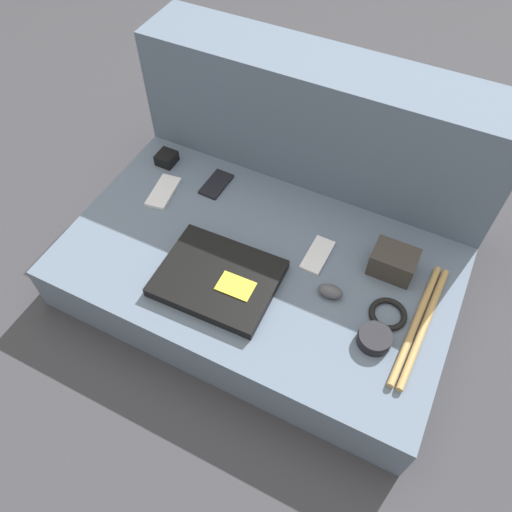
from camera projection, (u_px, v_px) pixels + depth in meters
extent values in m
plane|color=#38383D|center=(256.00, 292.00, 1.44)|extent=(8.00, 8.00, 0.00)
cube|color=slate|center=(256.00, 277.00, 1.37)|extent=(1.03, 0.60, 0.15)
cube|color=slate|center=(318.00, 141.00, 1.45)|extent=(1.03, 0.20, 0.51)
cube|color=black|center=(218.00, 278.00, 1.26)|extent=(0.30, 0.24, 0.03)
cube|color=yellow|center=(234.00, 285.00, 1.23)|extent=(0.09, 0.06, 0.00)
ellipsoid|color=#4C4C51|center=(330.00, 291.00, 1.24)|extent=(0.07, 0.04, 0.03)
cylinder|color=black|center=(374.00, 339.00, 1.16)|extent=(0.08, 0.08, 0.02)
cylinder|color=#232328|center=(376.00, 336.00, 1.15)|extent=(0.08, 0.08, 0.01)
cube|color=black|center=(216.00, 184.00, 1.48)|extent=(0.06, 0.11, 0.01)
cube|color=silver|center=(318.00, 255.00, 1.32)|extent=(0.06, 0.12, 0.01)
cube|color=silver|center=(163.00, 192.00, 1.46)|extent=(0.08, 0.14, 0.01)
cube|color=#38332D|center=(393.00, 262.00, 1.27)|extent=(0.11, 0.08, 0.07)
cube|color=black|center=(167.00, 158.00, 1.52)|extent=(0.05, 0.06, 0.03)
torus|color=black|center=(388.00, 314.00, 1.21)|extent=(0.09, 0.09, 0.01)
cylinder|color=tan|center=(416.00, 323.00, 1.19)|extent=(0.03, 0.36, 0.02)
cylinder|color=tan|center=(424.00, 327.00, 1.19)|extent=(0.03, 0.36, 0.02)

